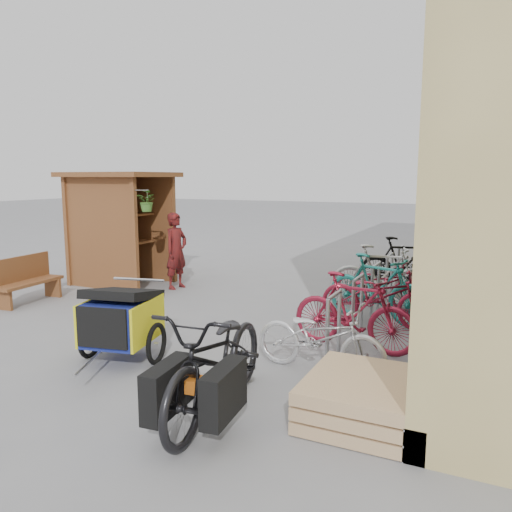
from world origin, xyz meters
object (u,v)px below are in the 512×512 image
at_px(shopping_carts, 445,246).
at_px(bike_7, 405,264).
at_px(kiosk, 117,212).
at_px(bike_2, 378,296).
at_px(child_trailer, 122,318).
at_px(bike_0, 320,337).
at_px(bike_4, 377,285).
at_px(bike_5, 382,275).
at_px(cargo_bike, 218,361).
at_px(bench, 26,279).
at_px(bike_1, 354,312).
at_px(bike_6, 394,274).
at_px(person_kiosk, 176,251).
at_px(pallet_stack, 361,398).
at_px(bike_3, 377,288).

xyz_separation_m(shopping_carts, bike_7, (-0.54, -2.48, -0.11)).
xyz_separation_m(kiosk, bike_2, (5.77, -0.75, -1.07)).
relative_size(shopping_carts, bike_7, 1.16).
bearing_deg(child_trailer, bike_0, 3.89).
relative_size(kiosk, bike_4, 1.58).
height_order(kiosk, bike_5, kiosk).
bearing_deg(bike_7, child_trailer, 137.64).
bearing_deg(cargo_bike, bench, 151.18).
bearing_deg(bike_2, bike_1, 179.65).
bearing_deg(bike_4, bike_6, 6.28).
bearing_deg(bench, child_trailer, -28.41).
bearing_deg(bike_5, bike_6, -12.54).
height_order(cargo_bike, bike_6, cargo_bike).
xyz_separation_m(cargo_bike, bike_7, (0.73, 6.28, 0.01)).
xyz_separation_m(cargo_bike, bike_0, (0.54, 1.47, -0.13)).
xyz_separation_m(bike_1, bike_4, (-0.19, 2.31, -0.10)).
bearing_deg(cargo_bike, person_kiosk, 122.78).
bearing_deg(pallet_stack, bike_1, 106.84).
xyz_separation_m(shopping_carts, bike_4, (-0.76, -4.02, -0.25)).
bearing_deg(pallet_stack, bike_5, 99.35).
relative_size(bench, bike_4, 0.88).
distance_m(person_kiosk, bike_0, 5.16).
bearing_deg(bike_3, bike_2, -145.54).
xyz_separation_m(person_kiosk, bike_7, (4.32, 1.74, -0.23)).
xyz_separation_m(cargo_bike, bike_1, (0.69, 2.42, -0.03)).
xyz_separation_m(bike_3, bike_6, (-0.12, 2.12, -0.14)).
bearing_deg(bike_0, cargo_bike, 164.38).
xyz_separation_m(bike_4, bike_7, (0.22, 1.54, 0.14)).
relative_size(bike_2, bike_6, 1.20).
bearing_deg(bike_7, bike_2, 163.52).
distance_m(kiosk, bike_6, 5.92).
xyz_separation_m(bike_1, bike_3, (-0.01, 1.48, 0.02)).
bearing_deg(bike_3, bike_7, 16.54).
relative_size(pallet_stack, bike_4, 0.76).
distance_m(bike_1, bike_4, 2.32).
bearing_deg(child_trailer, bike_2, 35.46).
bearing_deg(pallet_stack, bike_7, 95.39).
relative_size(person_kiosk, bike_1, 0.91).
relative_size(child_trailer, bike_5, 0.94).
bearing_deg(bench, bike_5, 19.03).
relative_size(bike_0, bike_6, 1.07).
distance_m(bench, bike_3, 6.29).
xyz_separation_m(bench, bike_7, (6.13, 3.96, 0.12)).
distance_m(cargo_bike, bike_4, 4.76).
bearing_deg(person_kiosk, bike_6, -62.72).
bearing_deg(bike_1, cargo_bike, 171.01).
bearing_deg(bike_7, person_kiosk, 94.69).
height_order(bike_5, bike_6, bike_5).
relative_size(bench, bike_0, 0.86).
relative_size(person_kiosk, bike_3, 0.88).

